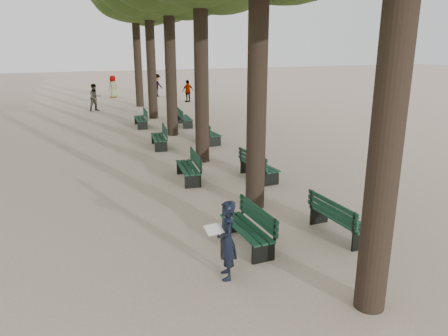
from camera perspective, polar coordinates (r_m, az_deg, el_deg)
name	(u,v)px	position (r m, az deg, el deg)	size (l,w,h in m)	color
ground	(245,266)	(9.14, 2.78, -12.70)	(120.00, 120.00, 0.00)	#C2AB93
bench_left_0	(247,235)	(9.82, 2.98, -8.76)	(0.68, 1.83, 0.92)	black
bench_left_1	(188,173)	(14.29, -4.70, -0.59)	(0.71, 1.84, 0.92)	black
bench_left_2	(159,141)	(18.85, -8.49, 3.48)	(0.74, 1.85, 0.92)	black
bench_left_3	(141,122)	(23.55, -10.81, 5.95)	(0.67, 1.83, 0.92)	black
bench_right_0	(339,225)	(10.67, 14.83, -7.18)	(0.71, 1.84, 0.92)	black
bench_right_1	(259,171)	(14.49, 4.60, -0.36)	(0.79, 1.86, 0.92)	black
bench_right_2	(208,137)	(19.56, -2.06, 4.12)	(0.73, 1.84, 0.92)	black
bench_right_3	(185,121)	(23.47, -5.11, 6.14)	(0.69, 1.83, 0.92)	black
man_with_map	(227,240)	(8.40, 0.35, -9.40)	(0.64, 0.67, 1.57)	black
pedestrian_b	(157,85)	(36.05, -8.76, 10.62)	(1.16, 0.36, 1.80)	#262628
pedestrian_c	(188,91)	(32.60, -4.74, 9.99)	(0.94, 0.32, 1.61)	#262628
pedestrian_d	(113,87)	(36.07, -14.28, 10.26)	(0.84, 0.35, 1.73)	#262628
pedestrian_a	(95,97)	(29.54, -16.49, 8.82)	(0.84, 0.35, 1.73)	#262628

